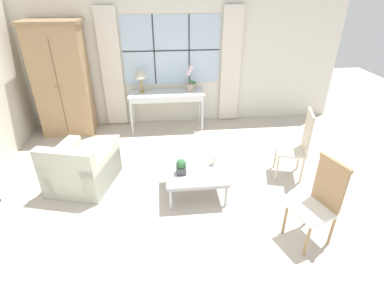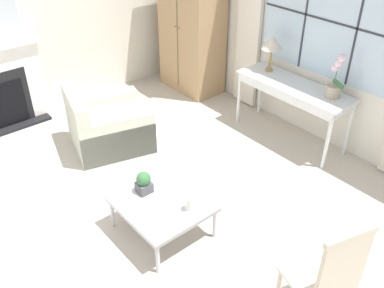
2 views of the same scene
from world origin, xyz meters
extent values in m
plane|color=#BCB2A3|center=(0.00, 0.00, 0.00)|extent=(14.00, 14.00, 0.00)
cube|color=silver|center=(0.00, 3.03, 1.40)|extent=(7.20, 0.06, 2.80)
cube|color=silver|center=(0.00, 3.00, 1.56)|extent=(1.99, 0.01, 1.37)
cube|color=#2D2D33|center=(-0.36, 2.99, 1.56)|extent=(0.02, 0.02, 1.37)
cube|color=#2D2D33|center=(0.36, 2.99, 1.56)|extent=(0.02, 0.02, 1.37)
cube|color=#2D2D33|center=(0.00, 2.99, 1.56)|extent=(1.99, 0.02, 0.02)
cube|color=silver|center=(-1.24, 2.95, 1.22)|extent=(0.42, 0.06, 2.40)
cube|color=silver|center=(-3.03, 0.60, 1.40)|extent=(0.06, 7.20, 2.80)
cube|color=black|center=(-2.83, -0.15, 0.02)|extent=(0.34, 1.12, 0.04)
cube|color=black|center=(-2.81, -0.15, 0.37)|extent=(0.02, 0.60, 0.62)
cube|color=black|center=(-2.82, -0.15, 0.43)|extent=(0.01, 0.76, 0.78)
cube|color=tan|center=(-2.17, 2.67, 1.08)|extent=(0.99, 0.57, 2.15)
cube|color=brown|center=(-2.17, 2.38, 1.03)|extent=(0.01, 0.01, 1.81)
sphere|color=#997F4C|center=(-2.22, 2.37, 1.08)|extent=(0.03, 0.03, 0.03)
sphere|color=#997F4C|center=(-2.12, 2.37, 1.08)|extent=(0.03, 0.03, 0.03)
cube|color=silver|center=(-0.15, 2.68, 0.77)|extent=(1.55, 0.53, 0.03)
cube|color=silver|center=(-0.15, 2.68, 0.70)|extent=(1.49, 0.50, 0.10)
cylinder|color=silver|center=(-0.89, 2.45, 0.38)|extent=(0.04, 0.04, 0.75)
cylinder|color=silver|center=(0.58, 2.45, 0.38)|extent=(0.04, 0.04, 0.75)
cylinder|color=silver|center=(-0.89, 2.90, 0.38)|extent=(0.04, 0.04, 0.75)
cylinder|color=silver|center=(0.58, 2.90, 0.38)|extent=(0.04, 0.04, 0.75)
cylinder|color=#9E7F47|center=(-0.65, 2.75, 0.79)|extent=(0.11, 0.11, 0.02)
cylinder|color=#9E7F47|center=(-0.65, 2.75, 0.95)|extent=(0.04, 0.04, 0.29)
cone|color=beige|center=(-0.65, 2.75, 1.18)|extent=(0.28, 0.28, 0.18)
cylinder|color=tan|center=(0.35, 2.75, 0.86)|extent=(0.17, 0.17, 0.15)
cylinder|color=#336638|center=(0.35, 2.75, 1.12)|extent=(0.01, 0.01, 0.39)
cube|color=#336638|center=(0.40, 2.75, 0.97)|extent=(0.16, 0.02, 0.10)
sphere|color=silver|center=(0.32, 2.76, 1.14)|extent=(0.10, 0.10, 0.10)
sphere|color=silver|center=(0.35, 2.76, 1.21)|extent=(0.10, 0.10, 0.10)
sphere|color=silver|center=(0.38, 2.76, 1.28)|extent=(0.10, 0.10, 0.10)
cube|color=beige|center=(-1.52, 0.74, 0.22)|extent=(1.08, 1.14, 0.44)
cube|color=beige|center=(-1.62, 0.36, 0.62)|extent=(0.87, 0.38, 0.36)
cube|color=beige|center=(-1.84, 0.83, 0.29)|extent=(0.44, 0.96, 0.58)
cube|color=beige|center=(-1.20, 0.66, 0.29)|extent=(0.44, 0.96, 0.58)
cube|color=beige|center=(1.75, 0.64, 0.46)|extent=(0.54, 0.54, 0.03)
cube|color=beige|center=(1.94, 0.58, 0.78)|extent=(0.15, 0.40, 0.61)
cube|color=beige|center=(1.94, 0.58, 1.10)|extent=(0.16, 0.43, 0.05)
cylinder|color=beige|center=(1.62, 0.87, 0.22)|extent=(0.04, 0.04, 0.45)
cube|color=#BCBCC1|center=(0.20, 0.31, 0.39)|extent=(0.88, 0.79, 0.03)
cube|color=#A0A0A4|center=(0.20, 0.31, 0.36)|extent=(0.86, 0.78, 0.04)
cylinder|color=#BCBCC1|center=(-0.19, -0.04, 0.19)|extent=(0.04, 0.04, 0.38)
cylinder|color=#BCBCC1|center=(0.58, -0.04, 0.19)|extent=(0.04, 0.04, 0.38)
cylinder|color=#BCBCC1|center=(-0.19, 0.65, 0.19)|extent=(0.04, 0.04, 0.38)
cylinder|color=#BCBCC1|center=(0.58, 0.65, 0.19)|extent=(0.04, 0.04, 0.38)
cube|color=#4C4C51|center=(-0.02, 0.25, 0.46)|extent=(0.14, 0.14, 0.11)
sphere|color=#336638|center=(-0.02, 0.25, 0.57)|extent=(0.14, 0.14, 0.14)
cylinder|color=silver|center=(0.48, 0.43, 0.41)|extent=(0.12, 0.12, 0.01)
cylinder|color=silver|center=(0.48, 0.43, 0.49)|extent=(0.09, 0.09, 0.14)
cylinder|color=black|center=(0.48, 0.43, 0.56)|extent=(0.00, 0.00, 0.01)
camera|label=1|loc=(-0.23, -3.29, 2.84)|focal=28.00mm
camera|label=2|loc=(2.79, -1.49, 3.13)|focal=40.00mm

